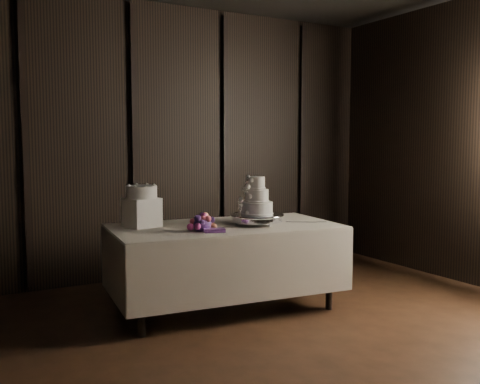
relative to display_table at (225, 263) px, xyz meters
name	(u,v)px	position (x,y,z in m)	size (l,w,h in m)	color
room	(351,141)	(-0.35, -2.05, 1.08)	(6.08, 7.08, 3.08)	black
display_table	(225,263)	(0.00, 0.00, 0.00)	(2.08, 1.23, 0.76)	silver
cake_stand	(257,219)	(0.27, -0.09, 0.39)	(0.48, 0.48, 0.09)	silver
wedding_cake	(255,200)	(0.25, -0.11, 0.57)	(0.31, 0.28, 0.34)	white
bouquet	(203,223)	(-0.30, -0.16, 0.40)	(0.28, 0.38, 0.18)	#D5555E
box_pedestal	(142,212)	(-0.67, 0.30, 0.47)	(0.26, 0.26, 0.25)	white
small_cake	(141,192)	(-0.67, 0.30, 0.65)	(0.27, 0.27, 0.11)	white
cake_knife	(301,222)	(0.68, -0.20, 0.35)	(0.37, 0.02, 0.01)	silver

